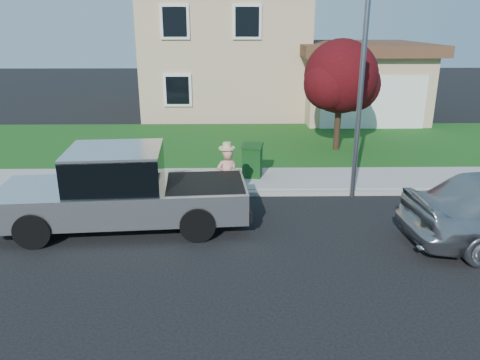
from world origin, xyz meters
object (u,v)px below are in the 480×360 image
(street_lamp, at_px, (361,76))
(trash_bin, at_px, (252,160))
(ornamental_tree, at_px, (342,80))
(woman, at_px, (227,176))
(pickup_truck, at_px, (123,191))

(street_lamp, bearing_deg, trash_bin, 174.59)
(ornamental_tree, bearing_deg, street_lamp, -97.21)
(woman, bearing_deg, trash_bin, -122.25)
(pickup_truck, distance_m, trash_bin, 4.60)
(woman, xyz_separation_m, trash_bin, (0.74, 2.05, -0.16))
(woman, height_order, trash_bin, woman)
(trash_bin, height_order, street_lamp, street_lamp)
(trash_bin, bearing_deg, street_lamp, -19.45)
(trash_bin, bearing_deg, woman, -100.17)
(ornamental_tree, bearing_deg, pickup_truck, -134.38)
(pickup_truck, xyz_separation_m, ornamental_tree, (6.46, 6.60, 1.75))
(ornamental_tree, xyz_separation_m, street_lamp, (-0.60, -4.78, 0.66))
(woman, relative_size, street_lamp, 0.30)
(ornamental_tree, height_order, street_lamp, street_lamp)
(woman, bearing_deg, ornamental_tree, -139.60)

